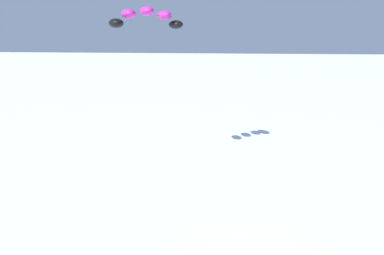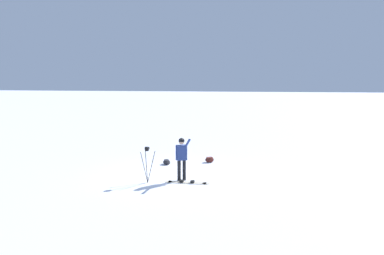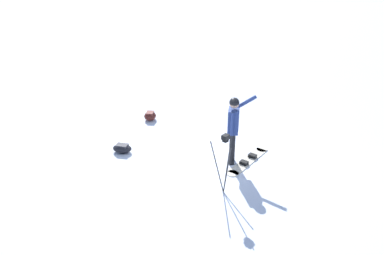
{
  "view_description": "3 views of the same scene",
  "coord_description": "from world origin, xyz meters",
  "px_view_note": "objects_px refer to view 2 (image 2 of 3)",
  "views": [
    {
      "loc": [
        -5.6,
        1.79,
        8.34
      ],
      "look_at": [
        4.2,
        2.88,
        5.02
      ],
      "focal_mm": 24.99,
      "sensor_mm": 36.0,
      "label": 1
    },
    {
      "loc": [
        14.08,
        4.3,
        3.96
      ],
      "look_at": [
        1.32,
        1.09,
        2.28
      ],
      "focal_mm": 32.33,
      "sensor_mm": 36.0,
      "label": 2
    },
    {
      "loc": [
        5.89,
        -7.0,
        5.28
      ],
      "look_at": [
        -0.23,
        0.13,
        0.81
      ],
      "focal_mm": 37.92,
      "sensor_mm": 36.0,
      "label": 3
    }
  ],
  "objects_px": {
    "snowboarder": "(182,154)",
    "gear_bag_small": "(167,162)",
    "camera_tripod": "(147,157)",
    "gear_bag_large": "(210,160)",
    "snowboard": "(187,182)"
  },
  "relations": [
    {
      "from": "snowboard",
      "to": "camera_tripod",
      "type": "xyz_separation_m",
      "value": [
        0.35,
        -1.55,
        1.01
      ]
    },
    {
      "from": "snowboarder",
      "to": "gear_bag_large",
      "type": "bearing_deg",
      "value": 172.28
    },
    {
      "from": "snowboard",
      "to": "gear_bag_large",
      "type": "bearing_deg",
      "value": 177.47
    },
    {
      "from": "gear_bag_large",
      "to": "camera_tripod",
      "type": "relative_size",
      "value": 0.4
    },
    {
      "from": "snowboard",
      "to": "gear_bag_small",
      "type": "bearing_deg",
      "value": -147.65
    },
    {
      "from": "snowboard",
      "to": "gear_bag_large",
      "type": "relative_size",
      "value": 3.17
    },
    {
      "from": "gear_bag_large",
      "to": "camera_tripod",
      "type": "xyz_separation_m",
      "value": [
        4.14,
        -1.72,
        0.89
      ]
    },
    {
      "from": "snowboarder",
      "to": "gear_bag_small",
      "type": "distance_m",
      "value": 3.1
    },
    {
      "from": "snowboard",
      "to": "gear_bag_small",
      "type": "xyz_separation_m",
      "value": [
        -2.84,
        -1.8,
        0.1
      ]
    },
    {
      "from": "snowboarder",
      "to": "camera_tripod",
      "type": "bearing_deg",
      "value": -62.53
    },
    {
      "from": "camera_tripod",
      "to": "gear_bag_small",
      "type": "distance_m",
      "value": 3.32
    },
    {
      "from": "snowboarder",
      "to": "camera_tripod",
      "type": "distance_m",
      "value": 1.4
    },
    {
      "from": "snowboard",
      "to": "snowboarder",
      "type": "bearing_deg",
      "value": -134.19
    },
    {
      "from": "snowboard",
      "to": "gear_bag_small",
      "type": "relative_size",
      "value": 3.0
    },
    {
      "from": "camera_tripod",
      "to": "gear_bag_small",
      "type": "height_order",
      "value": "camera_tripod"
    }
  ]
}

